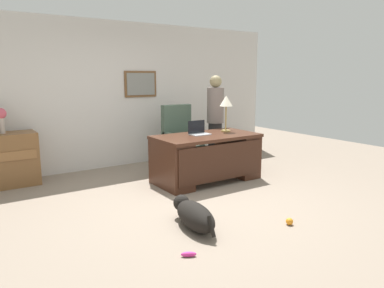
% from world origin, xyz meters
% --- Properties ---
extents(ground_plane, '(12.00, 12.00, 0.00)m').
position_xyz_m(ground_plane, '(0.00, 0.00, 0.00)').
color(ground_plane, gray).
extents(back_wall, '(7.00, 0.16, 2.70)m').
position_xyz_m(back_wall, '(0.00, 2.60, 1.35)').
color(back_wall, silver).
rests_on(back_wall, ground_plane).
extents(desk, '(1.70, 0.89, 0.77)m').
position_xyz_m(desk, '(0.74, 0.74, 0.41)').
color(desk, '#422316').
rests_on(desk, ground_plane).
extents(armchair, '(0.60, 0.59, 1.17)m').
position_xyz_m(armchair, '(0.87, 1.77, 0.51)').
color(armchair, '#475B4C').
rests_on(armchair, ground_plane).
extents(person_standing, '(0.32, 0.32, 1.72)m').
position_xyz_m(person_standing, '(1.52, 1.56, 0.89)').
color(person_standing, '#262323').
rests_on(person_standing, ground_plane).
extents(dog_lying, '(0.39, 0.91, 0.30)m').
position_xyz_m(dog_lying, '(-0.51, -0.71, 0.15)').
color(dog_lying, black).
rests_on(dog_lying, ground_plane).
extents(laptop, '(0.32, 0.22, 0.22)m').
position_xyz_m(laptop, '(0.66, 0.88, 0.82)').
color(laptop, '#B2B5BA').
rests_on(laptop, desk).
extents(desk_lamp, '(0.22, 0.22, 0.62)m').
position_xyz_m(desk_lamp, '(1.23, 0.89, 1.25)').
color(desk_lamp, '#9E8447').
rests_on(desk_lamp, desk).
extents(vase_with_flowers, '(0.17, 0.17, 0.39)m').
position_xyz_m(vase_with_flowers, '(-2.05, 2.25, 1.09)').
color(vase_with_flowers, '#B3A499').
rests_on(vase_with_flowers, credenza).
extents(dog_toy_ball, '(0.08, 0.08, 0.08)m').
position_xyz_m(dog_toy_ball, '(0.47, -1.26, 0.04)').
color(dog_toy_ball, orange).
rests_on(dog_toy_ball, ground_plane).
extents(dog_toy_bone, '(0.16, 0.12, 0.05)m').
position_xyz_m(dog_toy_bone, '(-0.93, -1.24, 0.03)').
color(dog_toy_bone, '#D8338C').
rests_on(dog_toy_bone, ground_plane).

